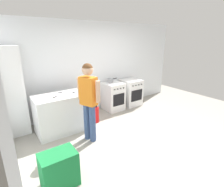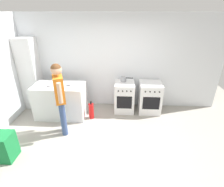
# 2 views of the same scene
# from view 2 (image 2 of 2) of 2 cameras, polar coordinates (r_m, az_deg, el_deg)

# --- Properties ---
(ground_plane) EXTENTS (8.00, 8.00, 0.00)m
(ground_plane) POSITION_cam_2_polar(r_m,az_deg,el_deg) (3.88, -1.47, -17.17)
(ground_plane) COLOR gray
(back_wall) EXTENTS (6.00, 0.10, 2.60)m
(back_wall) POSITION_cam_2_polar(r_m,az_deg,el_deg) (4.98, 0.21, 10.06)
(back_wall) COLOR silver
(back_wall) RESTS_ON ground
(counter_unit) EXTENTS (1.30, 0.70, 0.90)m
(counter_unit) POSITION_cam_2_polar(r_m,az_deg,el_deg) (4.87, -16.40, -2.21)
(counter_unit) COLOR silver
(counter_unit) RESTS_ON ground
(oven_left) EXTENTS (0.54, 0.62, 0.85)m
(oven_left) POSITION_cam_2_polar(r_m,az_deg,el_deg) (4.94, 4.02, -1.02)
(oven_left) COLOR white
(oven_left) RESTS_ON ground
(oven_right) EXTENTS (0.60, 0.62, 0.85)m
(oven_right) POSITION_cam_2_polar(r_m,az_deg,el_deg) (5.00, 12.19, -1.22)
(oven_right) COLOR white
(oven_right) RESTS_ON ground
(pot) EXTENTS (0.34, 0.16, 0.12)m
(pot) POSITION_cam_2_polar(r_m,az_deg,el_deg) (4.83, 3.74, 4.65)
(pot) COLOR gray
(pot) RESTS_ON oven_left
(knife_carving) EXTENTS (0.32, 0.16, 0.01)m
(knife_carving) POSITION_cam_2_polar(r_m,az_deg,el_deg) (4.67, -21.03, 2.09)
(knife_carving) COLOR silver
(knife_carving) RESTS_ON counter_unit
(knife_paring) EXTENTS (0.20, 0.12, 0.01)m
(knife_paring) POSITION_cam_2_polar(r_m,az_deg,el_deg) (4.83, -16.81, 3.49)
(knife_paring) COLOR silver
(knife_paring) RESTS_ON counter_unit
(knife_bread) EXTENTS (0.31, 0.22, 0.01)m
(knife_bread) POSITION_cam_2_polar(r_m,az_deg,el_deg) (4.55, -15.28, 2.31)
(knife_bread) COLOR silver
(knife_bread) RESTS_ON counter_unit
(person) EXTENTS (0.32, 0.53, 1.68)m
(person) POSITION_cam_2_polar(r_m,az_deg,el_deg) (3.90, -16.73, -0.16)
(person) COLOR #384C7A
(person) RESTS_ON ground
(fire_extinguisher) EXTENTS (0.13, 0.13, 0.50)m
(fire_extinguisher) POSITION_cam_2_polar(r_m,az_deg,el_deg) (4.69, -6.77, -5.65)
(fire_extinguisher) COLOR red
(fire_extinguisher) RESTS_ON ground
(recycling_crate_lower) EXTENTS (0.52, 0.36, 0.28)m
(recycling_crate_lower) POSITION_cam_2_polar(r_m,az_deg,el_deg) (4.18, -32.23, -15.84)
(recycling_crate_lower) COLOR #197238
(recycling_crate_lower) RESTS_ON ground
(larder_cabinet) EXTENTS (0.48, 0.44, 2.00)m
(larder_cabinet) POSITION_cam_2_polar(r_m,az_deg,el_deg) (5.44, -25.05, 5.69)
(larder_cabinet) COLOR silver
(larder_cabinet) RESTS_ON ground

